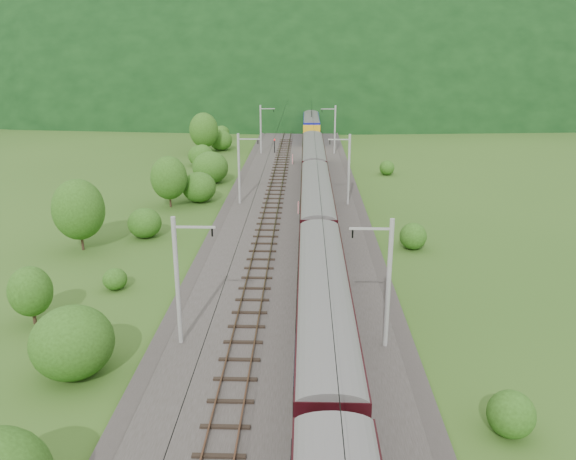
{
  "coord_description": "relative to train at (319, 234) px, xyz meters",
  "views": [
    {
      "loc": [
        1.26,
        -30.21,
        17.48
      ],
      "look_at": [
        -0.13,
        15.19,
        2.6
      ],
      "focal_mm": 35.0,
      "sensor_mm": 36.0,
      "label": 1
    }
  ],
  "objects": [
    {
      "name": "catenary_right",
      "position": [
        3.72,
        21.02,
        0.86
      ],
      "size": [
        2.54,
        192.28,
        8.0
      ],
      "color": "gray",
      "rests_on": "railbed"
    },
    {
      "name": "hazard_post_far",
      "position": [
        -1.81,
        16.94,
        -2.66
      ],
      "size": [
        0.15,
        0.15,
        1.36
      ],
      "primitive_type": "cylinder",
      "color": "red",
      "rests_on": "railbed"
    },
    {
      "name": "railbed",
      "position": [
        -2.4,
        -0.98,
        -3.49
      ],
      "size": [
        14.0,
        220.0,
        0.3
      ],
      "primitive_type": "cube",
      "color": "#38332D",
      "rests_on": "ground"
    },
    {
      "name": "mountain_ridge",
      "position": [
        -122.4,
        289.02,
        -3.64
      ],
      "size": [
        336.0,
        280.0,
        132.0
      ],
      "primitive_type": "ellipsoid",
      "color": "black",
      "rests_on": "ground"
    },
    {
      "name": "vegetation_left",
      "position": [
        -17.01,
        8.41,
        -0.87
      ],
      "size": [
        13.78,
        143.62,
        7.0
      ],
      "color": "#264A13",
      "rests_on": "ground"
    },
    {
      "name": "track_left",
      "position": [
        -4.8,
        -0.98,
        -3.27
      ],
      "size": [
        2.4,
        220.0,
        0.27
      ],
      "color": "#503322",
      "rests_on": "railbed"
    },
    {
      "name": "signal",
      "position": [
        -6.33,
        53.4,
        -1.95
      ],
      "size": [
        0.26,
        0.26,
        2.37
      ],
      "color": "black",
      "rests_on": "railbed"
    },
    {
      "name": "ground",
      "position": [
        -2.4,
        -10.98,
        -3.64
      ],
      "size": [
        600.0,
        600.0,
        0.0
      ],
      "primitive_type": "plane",
      "color": "#2B4E18",
      "rests_on": "ground"
    },
    {
      "name": "train",
      "position": [
        0.0,
        0.0,
        0.0
      ],
      "size": [
        3.09,
        148.29,
        5.38
      ],
      "color": "black",
      "rests_on": "ground"
    },
    {
      "name": "hazard_post_near",
      "position": [
        -3.05,
        43.79,
        -2.58
      ],
      "size": [
        0.16,
        0.16,
        1.52
      ],
      "primitive_type": "cylinder",
      "color": "red",
      "rests_on": "railbed"
    },
    {
      "name": "track_right",
      "position": [
        -0.0,
        -0.98,
        -3.27
      ],
      "size": [
        2.4,
        220.0,
        0.27
      ],
      "color": "#503322",
      "rests_on": "railbed"
    },
    {
      "name": "overhead_wires",
      "position": [
        -2.4,
        -0.98,
        3.46
      ],
      "size": [
        4.83,
        198.0,
        0.03
      ],
      "color": "black",
      "rests_on": "ground"
    },
    {
      "name": "catenary_left",
      "position": [
        -8.52,
        21.02,
        0.86
      ],
      "size": [
        2.54,
        192.28,
        8.0
      ],
      "color": "gray",
      "rests_on": "railbed"
    },
    {
      "name": "mountain_main",
      "position": [
        -2.4,
        249.02,
        -3.64
      ],
      "size": [
        504.0,
        360.0,
        244.0
      ],
      "primitive_type": "ellipsoid",
      "color": "black",
      "rests_on": "ground"
    }
  ]
}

